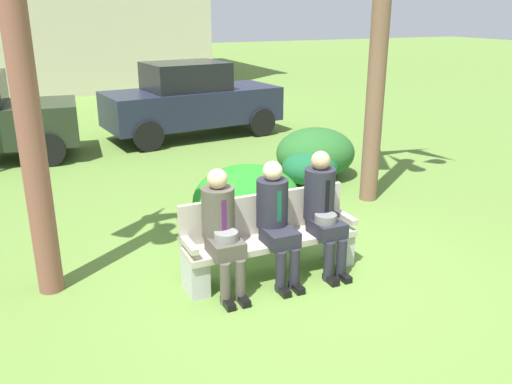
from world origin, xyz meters
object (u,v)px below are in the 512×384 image
Objects in this scene: shrub_far_lawn at (247,199)px; seated_man_left at (222,226)px; seated_man_middle at (276,216)px; seated_man_right at (323,206)px; shrub_mid_lawn at (315,153)px; shrub_near_bench at (310,167)px; parked_car_far at (191,100)px; park_bench at (269,238)px.

seated_man_left is at bearing -122.55° from shrub_far_lawn.
seated_man_right is at bearing -0.13° from seated_man_middle.
seated_man_left reaches higher than shrub_mid_lawn.
seated_man_right reaches higher than shrub_near_bench.
shrub_far_lawn is at bearing -141.58° from shrub_near_bench.
shrub_far_lawn is at bearing 79.92° from seated_man_middle.
parked_car_far reaches higher than shrub_far_lawn.
seated_man_middle is 0.32× the size of parked_car_far.
shrub_near_bench is at bearing 38.42° from shrub_far_lawn.
park_bench is at bearing -101.91° from shrub_far_lawn.
shrub_far_lawn is at bearing 57.45° from seated_man_left.
parked_car_far reaches higher than seated_man_middle.
parked_car_far reaches higher than seated_man_left.
park_bench is 1.43× the size of seated_man_right.
seated_man_left is 4.21m from shrub_mid_lawn.
shrub_near_bench is at bearing 52.21° from park_bench.
park_bench is 1.40× the size of shrub_mid_lawn.
parked_car_far is at bearing 99.55° from shrub_near_bench.
shrub_mid_lawn is (1.70, 3.04, -0.32)m from seated_man_right.
park_bench reaches higher than shrub_near_bench.
seated_man_left is 0.94× the size of shrub_mid_lawn.
seated_man_right reaches higher than shrub_far_lawn.
shrub_near_bench is at bearing 46.27° from seated_man_left.
seated_man_left reaches higher than shrub_far_lawn.
seated_man_middle is 1.35× the size of shrub_near_bench.
seated_man_middle reaches higher than seated_man_left.
seated_man_middle is (0.61, 0.01, 0.01)m from seated_man_left.
parked_car_far is (-0.71, 4.19, 0.54)m from shrub_near_bench.
seated_man_left is 1.34× the size of shrub_near_bench.
shrub_far_lawn is 5.69m from parked_car_far.
shrub_far_lawn is at bearing -100.63° from parked_car_far.
seated_man_middle is 3.39m from shrub_near_bench.
shrub_far_lawn reaches higher than shrub_near_bench.
seated_man_right is (1.19, 0.01, 0.03)m from seated_man_left.
seated_man_middle is at bearing 0.61° from seated_man_left.
seated_man_middle is at bearing -126.78° from shrub_mid_lawn.
seated_man_left is at bearing -133.73° from shrub_near_bench.
shrub_near_bench is at bearing 62.52° from seated_man_right.
shrub_far_lawn is at bearing 104.50° from seated_man_right.
seated_man_left is 0.91× the size of shrub_far_lawn.
parked_car_far is (-0.99, 3.86, 0.41)m from shrub_mid_lawn.
seated_man_middle is at bearing -126.24° from shrub_near_bench.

